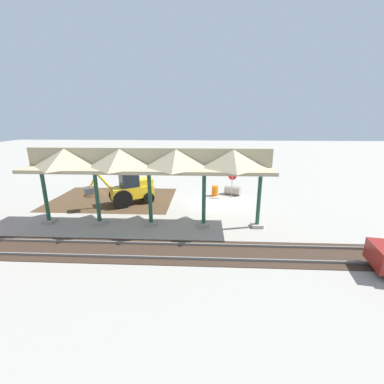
# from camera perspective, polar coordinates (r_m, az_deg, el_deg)

# --- Properties ---
(ground_plane) EXTENTS (120.00, 120.00, 0.00)m
(ground_plane) POSITION_cam_1_polar(r_m,az_deg,el_deg) (20.95, 6.12, -2.34)
(ground_plane) COLOR #9E998E
(dirt_work_zone) EXTENTS (10.03, 7.00, 0.01)m
(dirt_work_zone) POSITION_cam_1_polar(r_m,az_deg,el_deg) (22.76, -17.11, -1.46)
(dirt_work_zone) COLOR #4C3823
(dirt_work_zone) RESTS_ON ground
(platform_canopy) EXTENTS (14.66, 3.20, 4.90)m
(platform_canopy) POSITION_cam_1_polar(r_m,az_deg,el_deg) (15.69, -9.71, 6.93)
(platform_canopy) COLOR #9E998E
(platform_canopy) RESTS_ON ground
(rail_tracks) EXTENTS (60.00, 2.58, 0.15)m
(rail_tracks) POSITION_cam_1_polar(r_m,az_deg,el_deg) (13.48, 8.00, -13.24)
(rail_tracks) COLOR slate
(rail_tracks) RESTS_ON ground
(stop_sign) EXTENTS (0.73, 0.28, 2.32)m
(stop_sign) POSITION_cam_1_polar(r_m,az_deg,el_deg) (21.97, 8.93, 2.96)
(stop_sign) COLOR gray
(stop_sign) RESTS_ON ground
(backhoe) EXTENTS (4.87, 3.77, 2.82)m
(backhoe) POSITION_cam_1_polar(r_m,az_deg,el_deg) (20.76, -13.54, 0.78)
(backhoe) COLOR yellow
(backhoe) RESTS_ON ground
(dirt_mound) EXTENTS (4.10, 4.10, 1.80)m
(dirt_mound) POSITION_cam_1_polar(r_m,az_deg,el_deg) (24.48, -20.70, -0.59)
(dirt_mound) COLOR #4C3823
(dirt_mound) RESTS_ON ground
(concrete_pipe) EXTENTS (1.58, 1.29, 0.85)m
(concrete_pipe) POSITION_cam_1_polar(r_m,az_deg,el_deg) (23.14, 9.04, 0.44)
(concrete_pipe) COLOR #9E9384
(concrete_pipe) RESTS_ON ground
(traffic_barrel) EXTENTS (0.56, 0.56, 0.90)m
(traffic_barrel) POSITION_cam_1_polar(r_m,az_deg,el_deg) (22.61, 5.12, 0.27)
(traffic_barrel) COLOR orange
(traffic_barrel) RESTS_ON ground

